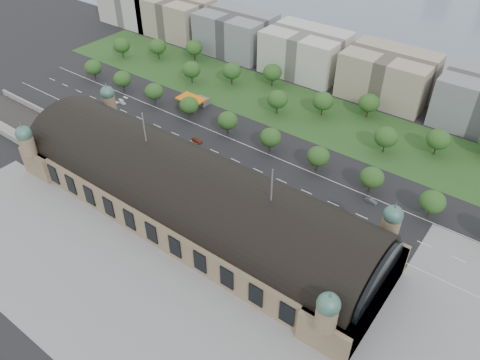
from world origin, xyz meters
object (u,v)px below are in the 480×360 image
Objects in this scene: parked_car_0 at (103,120)px; bus_east at (302,207)px; parked_car_2 at (124,136)px; parked_car_3 at (122,130)px; traffic_car_3 at (197,141)px; traffic_car_4 at (253,186)px; petrol_station at (197,100)px; bus_west at (254,177)px; bus_mid at (260,188)px; traffic_car_0 at (71,101)px; traffic_car_6 at (367,236)px; parked_car_5 at (142,143)px; parked_car_6 at (163,155)px; traffic_car_2 at (140,127)px; parked_car_4 at (155,145)px; parked_car_1 at (98,125)px; traffic_car_1 at (122,103)px; traffic_car_5 at (371,201)px.

bus_east is (112.20, 2.00, 1.09)m from parked_car_0.
parked_car_3 reaches higher than parked_car_2.
traffic_car_4 is (39.90, -11.19, -0.07)m from traffic_car_3.
petrol_station is 48.05m from parked_car_0.
petrol_station reaches higher than bus_west.
petrol_station is 76.79m from bus_mid.
traffic_car_0 is 167.01m from traffic_car_6.
traffic_car_4 is 75.35m from parked_car_3.
parked_car_5 is 14.57m from parked_car_6.
bus_west is at bearing 95.61° from traffic_car_2.
parked_car_1 is at bearing -106.18° from parked_car_4.
bus_east is (63.20, -11.86, 1.04)m from traffic_car_3.
parked_car_1 is (-25.19, -44.28, -2.30)m from petrol_station.
traffic_car_6 is (144.22, -13.71, -0.00)m from traffic_car_1.
bus_east is at bearing -100.21° from traffic_car_3.
bus_west reaches higher than parked_car_5.
parked_car_3 is (-5.30, -7.27, 0.18)m from traffic_car_2.
traffic_car_0 is 64.83m from parked_car_4.
parked_car_3 is at bearing 112.43° from traffic_car_3.
bus_west is (67.42, 11.00, 0.82)m from parked_car_2.
traffic_car_6 is at bearing 57.24° from parked_car_3.
petrol_station is at bearing -54.46° from traffic_car_1.
traffic_car_5 is at bearing -75.60° from bus_west.
traffic_car_4 is 0.95× the size of parked_car_0.
parked_car_5 reaches higher than traffic_car_4.
parked_car_0 is at bearing 89.80° from bus_west.
traffic_car_6 is 119.41m from parked_car_2.
parked_car_2 is (18.08, 0.00, 0.13)m from parked_car_1.
bus_east is at bearing 56.64° from parked_car_3.
traffic_car_2 is 0.85× the size of parked_car_6.
parked_car_3 is at bearing -107.04° from petrol_station.
traffic_car_3 is at bearing 100.89° from traffic_car_5.
bus_west is 0.84× the size of bus_mid.
parked_car_3 reaches higher than traffic_car_0.
parked_car_6 reaches higher than traffic_car_1.
traffic_car_0 is at bearing 87.29° from bus_west.
bus_west is (-51.72, 3.05, 0.86)m from traffic_car_6.
bus_west is at bearing 74.23° from parked_car_6.
parked_car_1 is at bearing 92.50° from bus_west.
parked_car_3 is 22.29m from parked_car_4.
parked_car_2 is (-112.34, -26.67, -0.04)m from traffic_car_5.
parked_car_2 is at bearing -89.96° from traffic_car_4.
traffic_car_4 is at bearing 79.80° from bus_mid.
parked_car_6 is at bearing 111.82° from traffic_car_5.
parked_car_5 is 57.37m from bus_west.
parked_car_4 is 0.33× the size of bus_mid.
bus_west is (-2.48, 4.34, 0.89)m from traffic_car_4.
traffic_car_4 is at bearing -30.92° from petrol_station.
traffic_car_1 is 0.95× the size of parked_car_3.
traffic_car_4 is 0.73× the size of parked_car_5.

